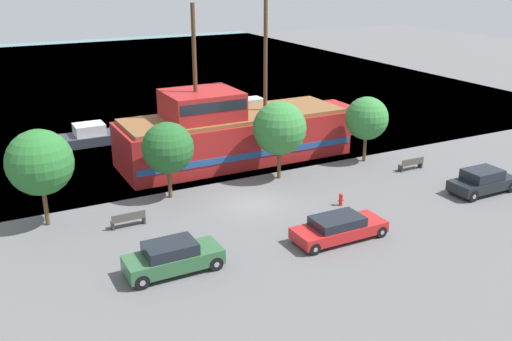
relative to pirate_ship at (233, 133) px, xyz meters
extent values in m
plane|color=#5B5B5E|center=(-2.50, -7.80, -2.01)|extent=(160.00, 160.00, 0.00)
plane|color=slate|center=(-2.50, 36.20, -2.01)|extent=(80.00, 80.00, 0.00)
cube|color=#A31E1E|center=(0.13, 0.00, -0.44)|extent=(16.42, 5.41, 3.13)
cube|color=#234C93|center=(0.13, 0.00, -0.91)|extent=(16.10, 5.49, 0.45)
cube|color=#A31E1E|center=(8.94, 0.00, 0.03)|extent=(1.40, 2.97, 2.19)
cube|color=brown|center=(0.13, 0.00, 1.25)|extent=(15.77, 4.97, 0.25)
cube|color=#A31E1E|center=(-2.34, 0.00, 2.30)|extent=(4.93, 4.33, 1.86)
cube|color=black|center=(-2.34, 0.00, 2.58)|extent=(4.68, 4.39, 0.67)
cylinder|color=#4C331E|center=(2.59, 0.00, 5.86)|extent=(0.28, 0.28, 8.97)
cylinder|color=#4C331E|center=(-2.75, 0.00, 5.19)|extent=(0.28, 0.28, 7.63)
cube|color=#2D333D|center=(-7.90, 8.76, -1.63)|extent=(5.69, 2.40, 0.75)
cube|color=silver|center=(-8.33, 8.76, -0.84)|extent=(2.28, 1.88, 0.84)
cube|color=black|center=(-7.65, 8.76, -0.84)|extent=(0.12, 1.68, 0.67)
cube|color=#B7B2A8|center=(6.87, 10.32, -1.54)|extent=(6.67, 2.01, 0.94)
cube|color=silver|center=(6.37, 10.32, -0.65)|extent=(2.67, 1.56, 0.83)
cube|color=black|center=(7.17, 10.32, -0.65)|extent=(0.12, 1.40, 0.66)
cube|color=#B21E1E|center=(-0.67, -14.02, -1.48)|extent=(4.96, 1.84, 0.58)
cube|color=black|center=(-0.82, -14.02, -0.96)|extent=(2.58, 1.66, 0.47)
cylinder|color=black|center=(1.38, -14.85, -1.69)|extent=(0.62, 0.22, 0.62)
cylinder|color=gray|center=(1.38, -14.85, -1.69)|extent=(0.24, 0.25, 0.24)
cylinder|color=black|center=(1.38, -13.19, -1.69)|extent=(0.62, 0.22, 0.62)
cylinder|color=gray|center=(1.38, -13.19, -1.69)|extent=(0.24, 0.25, 0.24)
cylinder|color=black|center=(-2.71, -14.85, -1.69)|extent=(0.62, 0.22, 0.62)
cylinder|color=gray|center=(-2.71, -14.85, -1.69)|extent=(0.24, 0.25, 0.24)
cylinder|color=black|center=(-2.71, -13.19, -1.69)|extent=(0.62, 0.22, 0.62)
cylinder|color=gray|center=(-2.71, -13.19, -1.69)|extent=(0.24, 0.25, 0.24)
cube|color=#2D5B38|center=(-9.30, -13.23, -1.40)|extent=(4.45, 1.76, 0.70)
cube|color=black|center=(-9.44, -13.23, -0.78)|extent=(2.31, 1.59, 0.53)
cylinder|color=black|center=(-7.56, -14.02, -1.66)|extent=(0.68, 0.22, 0.68)
cylinder|color=gray|center=(-7.56, -14.02, -1.66)|extent=(0.26, 0.25, 0.26)
cylinder|color=black|center=(-7.56, -12.44, -1.66)|extent=(0.68, 0.22, 0.68)
cylinder|color=gray|center=(-7.56, -12.44, -1.66)|extent=(0.26, 0.25, 0.26)
cylinder|color=black|center=(-11.05, -14.02, -1.66)|extent=(0.68, 0.22, 0.68)
cylinder|color=gray|center=(-11.05, -14.02, -1.66)|extent=(0.26, 0.25, 0.26)
cylinder|color=black|center=(-11.05, -12.44, -1.66)|extent=(0.68, 0.22, 0.68)
cylinder|color=gray|center=(-11.05, -12.44, -1.66)|extent=(0.26, 0.25, 0.26)
cube|color=black|center=(10.90, -12.86, -1.42)|extent=(4.33, 1.80, 0.62)
cube|color=black|center=(10.77, -12.86, -0.80)|extent=(2.25, 1.62, 0.63)
cylinder|color=black|center=(12.56, -13.67, -1.65)|extent=(0.72, 0.22, 0.72)
cylinder|color=gray|center=(12.56, -13.67, -1.65)|extent=(0.27, 0.25, 0.27)
cylinder|color=black|center=(12.56, -12.05, -1.65)|extent=(0.72, 0.22, 0.72)
cylinder|color=gray|center=(12.56, -12.05, -1.65)|extent=(0.27, 0.25, 0.27)
cylinder|color=black|center=(9.23, -13.67, -1.65)|extent=(0.72, 0.22, 0.72)
cylinder|color=gray|center=(9.23, -13.67, -1.65)|extent=(0.27, 0.25, 0.27)
cylinder|color=black|center=(9.23, -12.05, -1.65)|extent=(0.72, 0.22, 0.72)
cylinder|color=gray|center=(9.23, -12.05, -1.65)|extent=(0.27, 0.25, 0.27)
cylinder|color=red|center=(1.98, -10.48, -1.72)|extent=(0.22, 0.22, 0.56)
sphere|color=red|center=(1.98, -10.48, -1.37)|extent=(0.25, 0.25, 0.25)
cylinder|color=red|center=(1.82, -10.48, -1.70)|extent=(0.10, 0.09, 0.09)
cylinder|color=red|center=(2.14, -10.48, -1.70)|extent=(0.10, 0.09, 0.09)
cube|color=#4C4742|center=(-9.84, -7.51, -1.58)|extent=(1.83, 0.45, 0.05)
cube|color=#4C4742|center=(-9.84, -7.70, -1.36)|extent=(1.83, 0.06, 0.40)
cube|color=#2D2D2D|center=(-10.69, -7.51, -1.81)|extent=(0.12, 0.36, 0.40)
cube|color=#2D2D2D|center=(-8.98, -7.51, -1.81)|extent=(0.12, 0.36, 0.40)
cube|color=#4C4742|center=(9.86, -7.60, -1.58)|extent=(1.88, 0.45, 0.05)
cube|color=#4C4742|center=(9.86, -7.79, -1.36)|extent=(1.88, 0.06, 0.40)
cube|color=#2D2D2D|center=(8.98, -7.60, -1.81)|extent=(0.12, 0.36, 0.40)
cube|color=#2D2D2D|center=(10.75, -7.60, -1.81)|extent=(0.12, 0.36, 0.40)
cylinder|color=brown|center=(-13.66, -5.29, -0.97)|extent=(0.24, 0.24, 2.08)
sphere|color=#286B2D|center=(-13.66, -5.29, 1.56)|extent=(3.50, 3.50, 3.50)
cylinder|color=brown|center=(-6.46, -4.69, -1.09)|extent=(0.24, 0.24, 1.83)
sphere|color=#235B28|center=(-6.46, -4.69, 1.13)|extent=(3.08, 3.08, 3.08)
cylinder|color=brown|center=(1.02, -4.85, -1.03)|extent=(0.24, 0.24, 1.95)
sphere|color=#337A38|center=(1.02, -4.85, 1.41)|extent=(3.46, 3.46, 3.46)
cylinder|color=brown|center=(8.17, -4.64, -1.07)|extent=(0.24, 0.24, 1.87)
sphere|color=#337A38|center=(8.17, -4.64, 1.15)|extent=(3.03, 3.03, 3.03)
camera|label=1|loc=(-16.62, -35.42, 11.28)|focal=40.00mm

